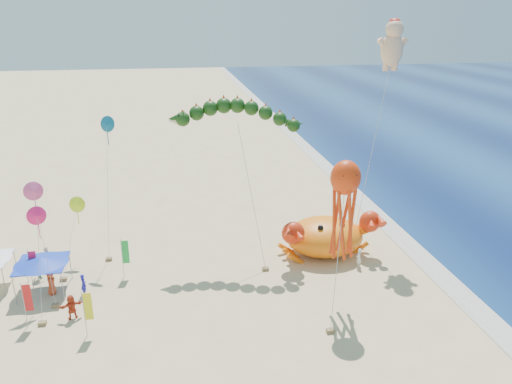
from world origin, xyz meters
TOP-DOWN VIEW (x-y plane):
  - ground at (0.00, 0.00)m, footprint 320.00×320.00m
  - foam_strip at (12.00, 0.00)m, footprint 320.00×320.00m
  - crab_inflatable at (4.16, 3.56)m, footprint 8.80×6.38m
  - dragon_kite at (-2.95, 5.85)m, footprint 10.66×5.92m
  - cherub_kite at (10.24, 7.03)m, footprint 3.96×2.46m
  - octopus_kite at (2.88, -3.81)m, footprint 2.90×4.49m
  - canopy_blue at (-17.84, 1.27)m, footprint 3.78×3.78m
  - feather_flags at (-15.57, -0.99)m, footprint 7.05×7.36m
  - beachgoers at (-15.37, 1.02)m, footprint 25.77×9.02m
  - small_kites at (-15.94, 3.56)m, footprint 5.85×10.49m

SIDE VIEW (x-z plane):
  - ground at x=0.00m, z-range 0.00..0.00m
  - foam_strip at x=12.00m, z-range 0.01..0.01m
  - beachgoers at x=-15.37m, z-range -0.07..1.78m
  - crab_inflatable at x=4.16m, z-range -0.23..3.63m
  - feather_flags at x=-15.57m, z-range 0.41..3.61m
  - canopy_blue at x=-17.84m, z-range 1.09..3.80m
  - small_kites at x=-15.94m, z-range 0.87..12.50m
  - octopus_kite at x=2.88m, z-range 2.36..12.76m
  - dragon_kite at x=-2.95m, z-range 5.11..17.66m
  - cherub_kite at x=10.24m, z-range 7.42..26.32m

